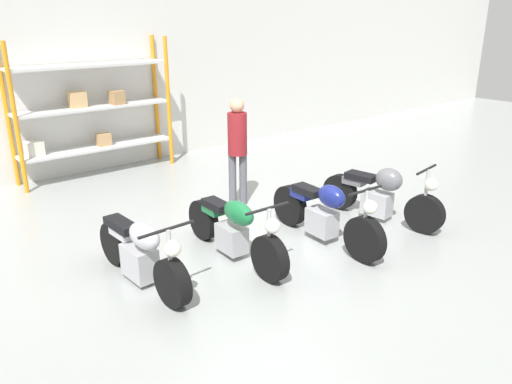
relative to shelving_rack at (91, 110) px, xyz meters
The scene contains 8 objects.
ground_plane 5.04m from the shelving_rack, 83.15° to the right, with size 30.00×30.00×0.00m, color #9EA3A0.
back_wall 0.84m from the shelving_rack, 32.26° to the left, with size 30.00×0.08×3.60m.
shelving_rack is the anchor object (origin of this frame).
motorcycle_silver 4.86m from the shelving_rack, 106.03° to the right, with size 0.69×1.94×0.93m.
motorcycle_green 4.85m from the shelving_rack, 90.71° to the right, with size 0.63×2.12×0.95m.
motorcycle_blue 5.38m from the shelving_rack, 76.42° to the right, with size 0.59×2.16×0.99m.
motorcycle_grey 5.80m from the shelving_rack, 64.00° to the right, with size 0.65×2.06×0.99m.
person_browsing 3.40m from the shelving_rack, 69.21° to the right, with size 0.44×0.44×1.82m.
Camera 1 is at (-4.20, -4.79, 3.08)m, focal length 35.00 mm.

